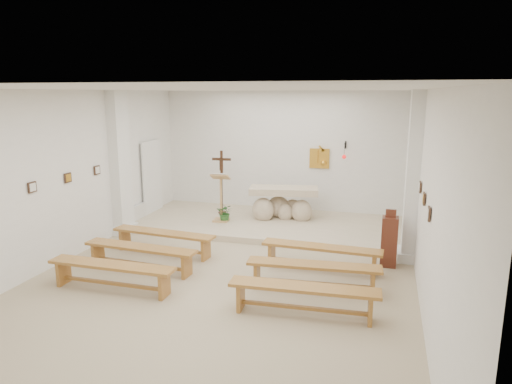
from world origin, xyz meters
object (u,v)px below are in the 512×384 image
(donation_pedestal, at_px, (389,241))
(bench_right_second, at_px, (314,270))
(bench_left_second, at_px, (140,252))
(bench_left_front, at_px, (164,237))
(bench_right_third, at_px, (304,293))
(altar, at_px, (283,205))
(lectern, at_px, (221,197))
(bench_left_third, at_px, (112,270))
(bench_right_front, at_px, (321,252))
(crucifix_stand, at_px, (222,177))

(donation_pedestal, distance_m, bench_right_second, 2.04)
(bench_left_second, xyz_separation_m, bench_right_second, (3.42, 0.00, 0.00))
(bench_left_front, xyz_separation_m, bench_left_second, (-0.00, -0.98, 0.00))
(donation_pedestal, relative_size, bench_right_third, 0.50)
(altar, xyz_separation_m, bench_right_second, (1.45, -3.98, -0.13))
(lectern, bearing_deg, bench_left_third, -101.87)
(donation_pedestal, xyz_separation_m, bench_right_front, (-1.27, -0.60, -0.15))
(altar, xyz_separation_m, bench_right_third, (1.45, -4.97, -0.13))
(bench_right_second, bearing_deg, bench_left_third, -168.67)
(bench_left_front, bearing_deg, bench_right_third, -25.14)
(altar, height_order, crucifix_stand, crucifix_stand)
(altar, height_order, bench_left_front, altar)
(donation_pedestal, xyz_separation_m, bench_left_front, (-4.70, -0.60, -0.15))
(bench_left_third, bearing_deg, bench_right_third, 0.03)
(altar, height_order, bench_left_second, altar)
(altar, distance_m, crucifix_stand, 1.86)
(bench_left_front, bearing_deg, bench_right_second, -11.28)
(altar, distance_m, bench_right_front, 3.33)
(lectern, bearing_deg, bench_left_front, -107.30)
(bench_right_front, bearing_deg, crucifix_stand, 138.66)
(bench_left_second, distance_m, bench_left_third, 0.98)
(crucifix_stand, bearing_deg, altar, -6.29)
(lectern, distance_m, crucifix_stand, 0.90)
(bench_right_third, bearing_deg, altar, 103.05)
(bench_left_second, relative_size, bench_left_third, 1.01)
(donation_pedestal, distance_m, bench_left_second, 4.96)
(lectern, height_order, bench_right_third, lectern)
(altar, relative_size, lectern, 1.45)
(crucifix_stand, distance_m, bench_right_second, 5.22)
(bench_left_front, xyz_separation_m, bench_left_third, (0.00, -1.97, 0.00))
(altar, height_order, bench_right_second, altar)
(bench_left_front, height_order, bench_right_third, same)
(altar, xyz_separation_m, lectern, (-1.49, -0.71, 0.29))
(donation_pedestal, distance_m, bench_right_third, 2.87)
(altar, distance_m, lectern, 1.67)
(crucifix_stand, bearing_deg, bench_right_second, -55.82)
(lectern, distance_m, bench_right_second, 4.42)
(altar, relative_size, bench_left_second, 0.79)
(bench_right_second, relative_size, bench_right_third, 1.00)
(bench_left_third, relative_size, bench_right_third, 0.99)
(bench_right_front, bearing_deg, bench_left_second, -161.49)
(altar, height_order, bench_left_third, altar)
(donation_pedestal, bearing_deg, bench_left_third, -151.02)
(lectern, distance_m, bench_left_third, 4.30)
(bench_left_front, distance_m, bench_right_second, 3.56)
(bench_right_front, bearing_deg, bench_right_second, -87.53)
(crucifix_stand, xyz_separation_m, bench_right_second, (3.19, -4.05, -0.79))
(bench_right_front, xyz_separation_m, bench_left_second, (-3.42, -0.98, 0.00))
(bench_right_front, bearing_deg, donation_pedestal, 27.72)
(bench_right_front, xyz_separation_m, bench_right_second, (-0.00, -0.98, 0.00))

